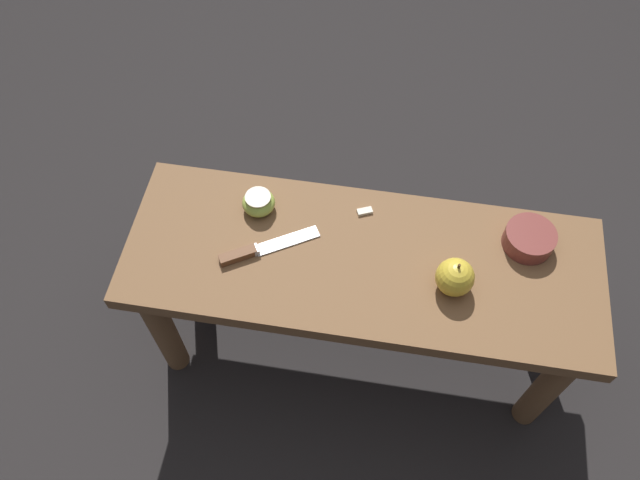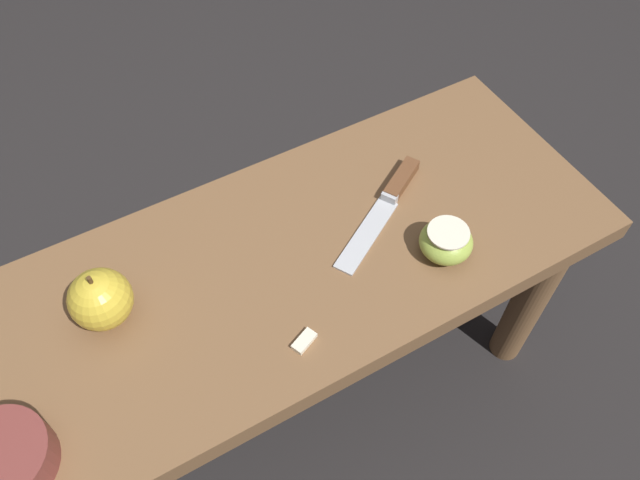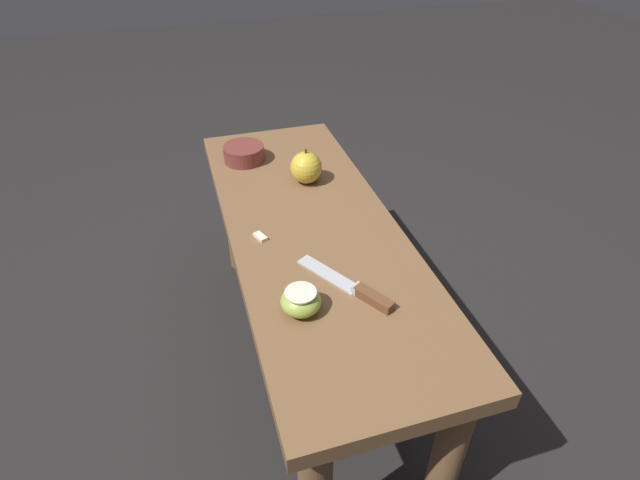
# 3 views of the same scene
# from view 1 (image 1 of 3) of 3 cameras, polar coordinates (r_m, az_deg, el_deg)

# --- Properties ---
(ground_plane) EXTENTS (8.00, 8.00, 0.00)m
(ground_plane) POSITION_cam_1_polar(r_m,az_deg,el_deg) (1.87, 3.06, -9.18)
(ground_plane) COLOR black
(wooden_bench) EXTENTS (1.11, 0.40, 0.48)m
(wooden_bench) POSITION_cam_1_polar(r_m,az_deg,el_deg) (1.52, 3.73, -3.40)
(wooden_bench) COLOR brown
(wooden_bench) RESTS_ON ground_plane
(knife) EXTENTS (0.22, 0.15, 0.02)m
(knife) POSITION_cam_1_polar(r_m,az_deg,el_deg) (1.45, -6.04, -0.97)
(knife) COLOR #B7BABF
(knife) RESTS_ON wooden_bench
(apple_whole) EXTENTS (0.09, 0.09, 0.10)m
(apple_whole) POSITION_cam_1_polar(r_m,az_deg,el_deg) (1.40, 12.23, -3.35)
(apple_whole) COLOR gold
(apple_whole) RESTS_ON wooden_bench
(apple_cut) EXTENTS (0.08, 0.08, 0.05)m
(apple_cut) POSITION_cam_1_polar(r_m,az_deg,el_deg) (1.50, -5.63, 3.44)
(apple_cut) COLOR #9EB747
(apple_cut) RESTS_ON wooden_bench
(apple_slice_near_knife) EXTENTS (0.04, 0.03, 0.01)m
(apple_slice_near_knife) POSITION_cam_1_polar(r_m,az_deg,el_deg) (1.51, 4.11, 2.64)
(apple_slice_near_knife) COLOR silver
(apple_slice_near_knife) RESTS_ON wooden_bench
(bowl) EXTENTS (0.12, 0.12, 0.05)m
(bowl) POSITION_cam_1_polar(r_m,az_deg,el_deg) (1.52, 18.58, 0.11)
(bowl) COLOR brown
(bowl) RESTS_ON wooden_bench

